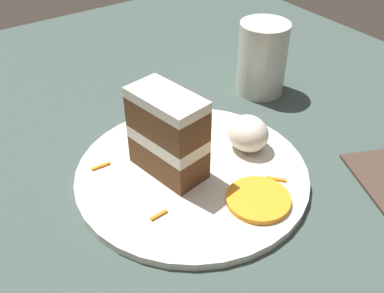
{
  "coord_description": "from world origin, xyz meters",
  "views": [
    {
      "loc": [
        -0.31,
        0.21,
        0.41
      ],
      "look_at": [
        0.04,
        -0.03,
        0.08
      ],
      "focal_mm": 42.0,
      "sensor_mm": 36.0,
      "label": 1
    }
  ],
  "objects_px": {
    "plate": "(192,173)",
    "orange_garnish": "(258,199)",
    "cake_slice": "(168,134)",
    "drinking_glass": "(262,63)",
    "cream_dollop": "(248,133)"
  },
  "relations": [
    {
      "from": "orange_garnish",
      "to": "drinking_glass",
      "type": "bearing_deg",
      "value": -42.05
    },
    {
      "from": "plate",
      "to": "orange_garnish",
      "type": "xyz_separation_m",
      "value": [
        -0.09,
        -0.03,
        0.01
      ]
    },
    {
      "from": "cream_dollop",
      "to": "orange_garnish",
      "type": "bearing_deg",
      "value": 146.71
    },
    {
      "from": "cake_slice",
      "to": "drinking_glass",
      "type": "distance_m",
      "value": 0.26
    },
    {
      "from": "plate",
      "to": "cream_dollop",
      "type": "height_order",
      "value": "cream_dollop"
    },
    {
      "from": "plate",
      "to": "drinking_glass",
      "type": "bearing_deg",
      "value": -61.92
    },
    {
      "from": "cake_slice",
      "to": "cream_dollop",
      "type": "bearing_deg",
      "value": -21.59
    },
    {
      "from": "plate",
      "to": "drinking_glass",
      "type": "distance_m",
      "value": 0.25
    },
    {
      "from": "cake_slice",
      "to": "drinking_glass",
      "type": "height_order",
      "value": "cake_slice"
    },
    {
      "from": "drinking_glass",
      "to": "plate",
      "type": "bearing_deg",
      "value": 118.08
    },
    {
      "from": "cake_slice",
      "to": "orange_garnish",
      "type": "bearing_deg",
      "value": -74.06
    },
    {
      "from": "cake_slice",
      "to": "cream_dollop",
      "type": "distance_m",
      "value": 0.12
    },
    {
      "from": "orange_garnish",
      "to": "drinking_glass",
      "type": "distance_m",
      "value": 0.28
    },
    {
      "from": "plate",
      "to": "orange_garnish",
      "type": "height_order",
      "value": "orange_garnish"
    },
    {
      "from": "cream_dollop",
      "to": "plate",
      "type": "bearing_deg",
      "value": 87.93
    }
  ]
}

